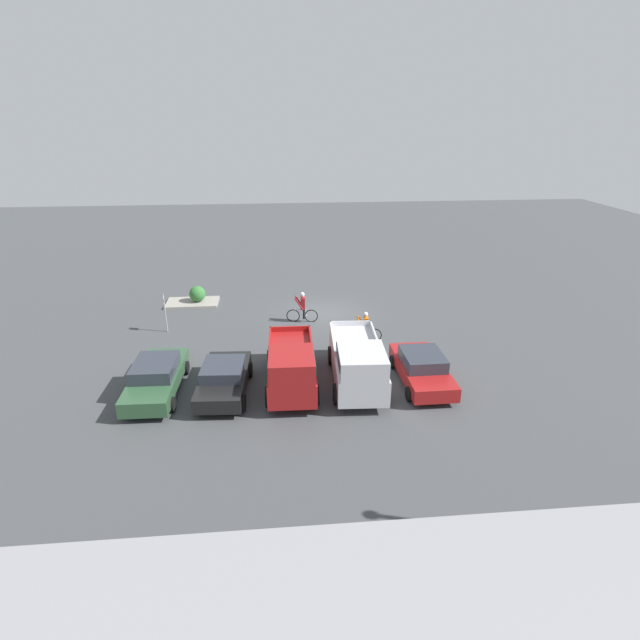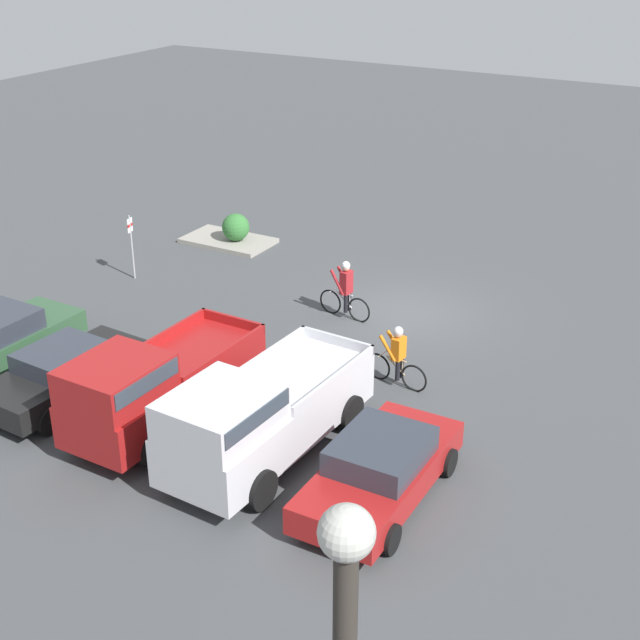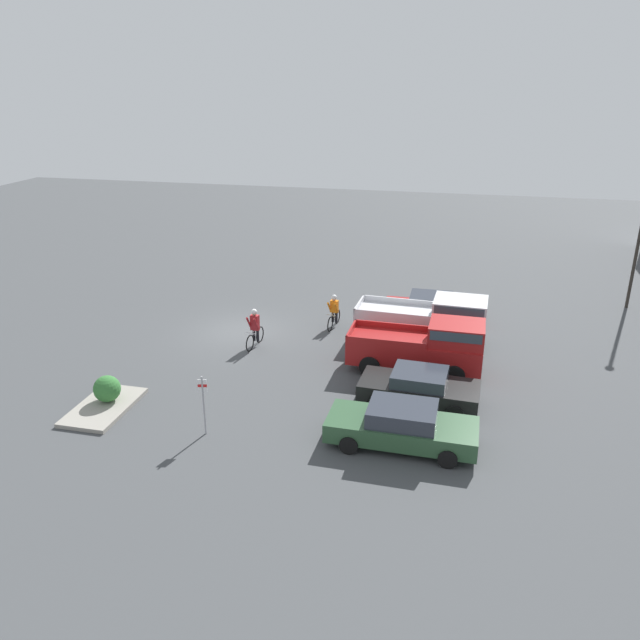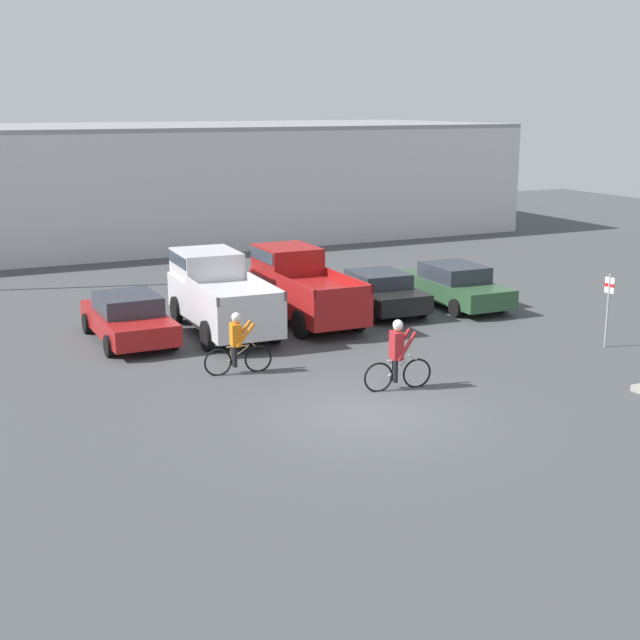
{
  "view_description": "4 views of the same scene",
  "coord_description": "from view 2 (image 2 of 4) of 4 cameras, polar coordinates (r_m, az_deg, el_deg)",
  "views": [
    {
      "loc": [
        2.8,
        27.07,
        10.72
      ],
      "look_at": [
        0.69,
        3.97,
        1.2
      ],
      "focal_mm": 28.0,
      "sensor_mm": 36.0,
      "label": 1
    },
    {
      "loc": [
        -9.6,
        22.05,
        10.97
      ],
      "look_at": [
        0.69,
        3.97,
        1.2
      ],
      "focal_mm": 50.0,
      "sensor_mm": 36.0,
      "label": 2
    },
    {
      "loc": [
        25.37,
        9.74,
        11.11
      ],
      "look_at": [
        0.69,
        3.97,
        1.2
      ],
      "focal_mm": 35.0,
      "sensor_mm": 36.0,
      "label": 3
    },
    {
      "loc": [
        -9.23,
        -16.51,
        6.76
      ],
      "look_at": [
        0.69,
        3.97,
        1.2
      ],
      "focal_mm": 50.0,
      "sensor_mm": 36.0,
      "label": 4
    }
  ],
  "objects": [
    {
      "name": "curb_island",
      "position": [
        31.95,
        -5.89,
        5.08
      ],
      "size": [
        3.13,
        1.84,
        0.15
      ],
      "primitive_type": "cube",
      "color": "gray",
      "rests_on": "ground_plane"
    },
    {
      "name": "cyclist_0",
      "position": [
        25.66,
        1.63,
        1.96
      ],
      "size": [
        1.76,
        0.5,
        1.76
      ],
      "color": "black",
      "rests_on": "ground_plane"
    },
    {
      "name": "sedan_0",
      "position": [
        18.12,
        3.87,
        -9.48
      ],
      "size": [
        2.05,
        4.48,
        1.38
      ],
      "color": "maroon",
      "rests_on": "ground_plane"
    },
    {
      "name": "pickup_truck_0",
      "position": [
        18.95,
        -3.97,
        -6.06
      ],
      "size": [
        2.42,
        5.68,
        2.26
      ],
      "color": "silver",
      "rests_on": "ground_plane"
    },
    {
      "name": "pickup_truck_1",
      "position": [
        20.42,
        -10.6,
        -4.08
      ],
      "size": [
        2.21,
        5.32,
        2.21
      ],
      "color": "maroon",
      "rests_on": "ground_plane"
    },
    {
      "name": "ground_plane",
      "position": [
        26.43,
        5.57,
        0.51
      ],
      "size": [
        80.0,
        80.0,
        0.0
      ],
      "primitive_type": "plane",
      "color": "#424447"
    },
    {
      "name": "sedan_1",
      "position": [
        22.39,
        -16.0,
        -3.26
      ],
      "size": [
        2.22,
        4.35,
        1.33
      ],
      "color": "black",
      "rests_on": "ground_plane"
    },
    {
      "name": "fire_lane_sign",
      "position": [
        28.88,
        -11.98,
        5.0
      ],
      "size": [
        0.09,
        0.3,
        2.12
      ],
      "color": "#9E9EA3",
      "rests_on": "ground_plane"
    },
    {
      "name": "cyclist_1",
      "position": [
        22.12,
        4.96,
        -2.3
      ],
      "size": [
        1.78,
        0.5,
        1.63
      ],
      "color": "black",
      "rests_on": "ground_plane"
    },
    {
      "name": "shrub",
      "position": [
        31.58,
        -5.42,
        5.93
      ],
      "size": [
        0.97,
        0.97,
        0.97
      ],
      "color": "#337033",
      "rests_on": "curb_island"
    }
  ]
}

